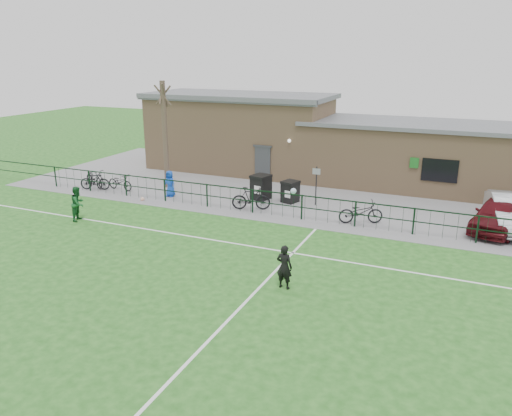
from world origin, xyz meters
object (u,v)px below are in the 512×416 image
at_px(bicycle_b, 95,181).
at_px(outfield_player, 78,203).
at_px(bicycle_e, 361,212).
at_px(bicycle_d, 251,198).
at_px(bicycle_c, 120,182).
at_px(wheelie_bin_right, 290,192).
at_px(wheelie_bin_left, 261,188).
at_px(bare_tree, 165,136).
at_px(ball_ground, 143,199).
at_px(spectator_child, 170,184).
at_px(bicycle_a, 94,178).
at_px(sign_post, 316,186).
at_px(car_maroon, 499,214).
at_px(car_silver, 510,212).

bearing_deg(bicycle_b, outfield_player, -165.01).
bearing_deg(bicycle_e, bicycle_d, 66.58).
bearing_deg(outfield_player, bicycle_c, 4.67).
xyz_separation_m(wheelie_bin_right, bicycle_c, (-9.62, -1.58, -0.06)).
bearing_deg(bicycle_c, wheelie_bin_left, -71.66).
bearing_deg(bicycle_b, bare_tree, -75.80).
xyz_separation_m(bicycle_d, ball_ground, (-5.88, -0.85, -0.49)).
bearing_deg(bicycle_b, spectator_child, -101.68).
xyz_separation_m(bicycle_d, bicycle_e, (5.40, 0.12, -0.05)).
bearing_deg(wheelie_bin_left, spectator_child, -149.93).
height_order(bicycle_a, outfield_player, outfield_player).
bearing_deg(bicycle_b, sign_post, -98.52).
distance_m(bicycle_c, bicycle_d, 8.31).
distance_m(bicycle_c, spectator_child, 3.32).
xyz_separation_m(wheelie_bin_left, sign_post, (2.98, 0.10, 0.39)).
height_order(car_maroon, car_silver, car_silver).
distance_m(sign_post, bicycle_c, 11.12).
relative_size(wheelie_bin_left, car_maroon, 0.29).
bearing_deg(wheelie_bin_left, ball_ground, -141.14).
distance_m(car_maroon, bicycle_c, 19.41).
bearing_deg(bicycle_b, bicycle_e, -107.44).
xyz_separation_m(car_maroon, spectator_child, (-16.06, -1.14, -0.02)).
xyz_separation_m(sign_post, spectator_child, (-7.68, -1.59, -0.30)).
bearing_deg(sign_post, outfield_player, -144.65).
xyz_separation_m(car_maroon, bicycle_e, (-5.68, -1.46, -0.20)).
height_order(bicycle_a, bicycle_e, bicycle_e).
height_order(bicycle_b, bicycle_c, bicycle_b).
bearing_deg(outfield_player, bicycle_d, -68.46).
xyz_separation_m(bicycle_c, ball_ground, (2.42, -1.28, -0.38)).
relative_size(car_silver, bicycle_c, 2.62).
height_order(bicycle_b, bicycle_e, bicycle_e).
relative_size(bare_tree, bicycle_d, 3.15).
xyz_separation_m(spectator_child, outfield_player, (-1.68, -5.06, 0.08)).
xyz_separation_m(sign_post, car_silver, (8.85, 0.01, -0.25)).
height_order(outfield_player, ball_ground, outfield_player).
distance_m(sign_post, spectator_child, 7.85).
height_order(wheelie_bin_left, bicycle_e, wheelie_bin_left).
bearing_deg(bicycle_b, wheelie_bin_right, -97.41).
distance_m(car_silver, outfield_player, 19.39).
bearing_deg(ball_ground, bicycle_a, 164.17).
bearing_deg(outfield_player, bare_tree, -17.00).
height_order(car_maroon, ball_ground, car_maroon).
distance_m(bare_tree, sign_post, 9.14).
bearing_deg(outfield_player, bicycle_b, 20.09).
relative_size(car_maroon, car_silver, 0.93).
bearing_deg(wheelie_bin_left, bare_tree, -168.91).
relative_size(bicycle_a, bicycle_b, 1.17).
height_order(wheelie_bin_right, bicycle_d, bicycle_d).
relative_size(bicycle_d, spectator_child, 1.35).
relative_size(bare_tree, sign_post, 3.00).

